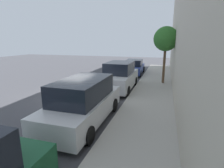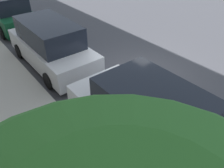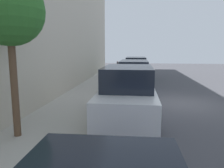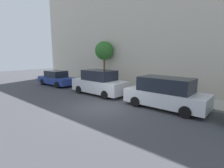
{
  "view_description": "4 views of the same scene",
  "coord_description": "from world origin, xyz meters",
  "views": [
    {
      "loc": [
        5.54,
        -9.37,
        3.42
      ],
      "look_at": [
        2.65,
        0.07,
        1.0
      ],
      "focal_mm": 28.0,
      "sensor_mm": 36.0,
      "label": 1
    },
    {
      "loc": [
        5.54,
        5.1,
        4.86
      ],
      "look_at": [
        2.16,
        0.88,
        1.0
      ],
      "focal_mm": 35.0,
      "sensor_mm": 36.0,
      "label": 2
    },
    {
      "loc": [
        2.06,
        10.62,
        2.61
      ],
      "look_at": [
        3.25,
        0.71,
        1.0
      ],
      "focal_mm": 35.0,
      "sensor_mm": 36.0,
      "label": 3
    },
    {
      "loc": [
        -7.56,
        -7.29,
        3.28
      ],
      "look_at": [
        2.4,
        1.34,
        1.0
      ],
      "focal_mm": 28.0,
      "sensor_mm": 36.0,
      "label": 4
    }
  ],
  "objects": [
    {
      "name": "parked_suv_third",
      "position": [
        2.42,
        2.72,
        0.93
      ],
      "size": [
        2.08,
        4.81,
        1.98
      ],
      "color": "silver",
      "rests_on": "ground_plane"
    },
    {
      "name": "street_tree",
      "position": [
        5.46,
        5.03,
        3.57
      ],
      "size": [
        1.87,
        1.87,
        4.39
      ],
      "color": "brown",
      "rests_on": "sidewalk"
    },
    {
      "name": "ground_plane",
      "position": [
        0.0,
        0.0,
        0.0
      ],
      "size": [
        60.0,
        60.0,
        0.0
      ],
      "primitive_type": "plane",
      "color": "#424247"
    },
    {
      "name": "sidewalk",
      "position": [
        4.82,
        0.0,
        0.07
      ],
      "size": [
        2.64,
        32.0,
        0.15
      ],
      "color": "#B2ADA3",
      "rests_on": "ground_plane"
    },
    {
      "name": "parked_minivan_second",
      "position": [
        2.32,
        -2.99,
        0.92
      ],
      "size": [
        2.02,
        4.91,
        1.9
      ],
      "color": "silver",
      "rests_on": "ground_plane"
    },
    {
      "name": "parked_sedan_fourth",
      "position": [
        2.37,
        9.03,
        0.72
      ],
      "size": [
        1.92,
        4.54,
        1.54
      ],
      "color": "navy",
      "rests_on": "ground_plane"
    }
  ]
}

